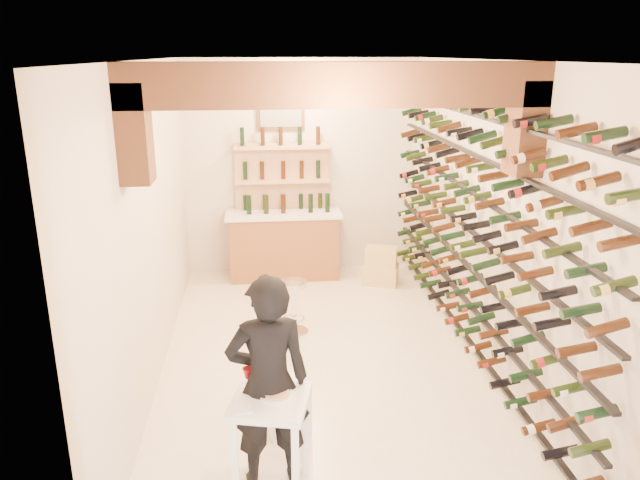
{
  "coord_description": "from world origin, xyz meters",
  "views": [
    {
      "loc": [
        -0.65,
        -5.99,
        3.27
      ],
      "look_at": [
        0.0,
        0.3,
        1.3
      ],
      "focal_mm": 33.9,
      "sensor_mm": 36.0,
      "label": 1
    }
  ],
  "objects_px": {
    "crate_lower": "(381,274)",
    "tasting_table": "(270,415)",
    "back_counter": "(284,243)",
    "person": "(268,383)",
    "wine_rack": "(466,222)",
    "white_stool": "(286,407)",
    "chrome_barstool": "(294,303)"
  },
  "relations": [
    {
      "from": "wine_rack",
      "to": "white_stool",
      "type": "xyz_separation_m",
      "value": [
        -2.0,
        -1.25,
        -1.32
      ]
    },
    {
      "from": "chrome_barstool",
      "to": "wine_rack",
      "type": "bearing_deg",
      "value": -21.26
    },
    {
      "from": "white_stool",
      "to": "crate_lower",
      "type": "bearing_deg",
      "value": 65.58
    },
    {
      "from": "white_stool",
      "to": "chrome_barstool",
      "type": "xyz_separation_m",
      "value": [
        0.2,
        1.95,
        0.16
      ]
    },
    {
      "from": "white_stool",
      "to": "crate_lower",
      "type": "distance_m",
      "value": 3.79
    },
    {
      "from": "wine_rack",
      "to": "back_counter",
      "type": "xyz_separation_m",
      "value": [
        -1.83,
        2.65,
        -1.02
      ]
    },
    {
      "from": "person",
      "to": "crate_lower",
      "type": "bearing_deg",
      "value": -118.36
    },
    {
      "from": "tasting_table",
      "to": "person",
      "type": "relative_size",
      "value": 0.56
    },
    {
      "from": "white_stool",
      "to": "person",
      "type": "distance_m",
      "value": 0.95
    },
    {
      "from": "tasting_table",
      "to": "crate_lower",
      "type": "distance_m",
      "value": 4.6
    },
    {
      "from": "crate_lower",
      "to": "back_counter",
      "type": "bearing_deg",
      "value": 162.18
    },
    {
      "from": "back_counter",
      "to": "crate_lower",
      "type": "distance_m",
      "value": 1.51
    },
    {
      "from": "person",
      "to": "crate_lower",
      "type": "relative_size",
      "value": 3.57
    },
    {
      "from": "tasting_table",
      "to": "wine_rack",
      "type": "bearing_deg",
      "value": 56.88
    },
    {
      "from": "chrome_barstool",
      "to": "person",
      "type": "bearing_deg",
      "value": -97.59
    },
    {
      "from": "white_stool",
      "to": "person",
      "type": "xyz_separation_m",
      "value": [
        -0.15,
        -0.67,
        0.65
      ]
    },
    {
      "from": "white_stool",
      "to": "wine_rack",
      "type": "bearing_deg",
      "value": 31.98
    },
    {
      "from": "tasting_table",
      "to": "person",
      "type": "xyz_separation_m",
      "value": [
        -0.01,
        0.11,
        0.21
      ]
    },
    {
      "from": "back_counter",
      "to": "person",
      "type": "distance_m",
      "value": 4.6
    },
    {
      "from": "wine_rack",
      "to": "chrome_barstool",
      "type": "xyz_separation_m",
      "value": [
        -1.81,
        0.7,
        -1.16
      ]
    },
    {
      "from": "wine_rack",
      "to": "chrome_barstool",
      "type": "bearing_deg",
      "value": 158.74
    },
    {
      "from": "crate_lower",
      "to": "tasting_table",
      "type": "bearing_deg",
      "value": -112.04
    },
    {
      "from": "chrome_barstool",
      "to": "back_counter",
      "type": "bearing_deg",
      "value": 90.72
    },
    {
      "from": "back_counter",
      "to": "chrome_barstool",
      "type": "xyz_separation_m",
      "value": [
        0.02,
        -1.95,
        -0.15
      ]
    },
    {
      "from": "chrome_barstool",
      "to": "crate_lower",
      "type": "bearing_deg",
      "value": 47.53
    },
    {
      "from": "tasting_table",
      "to": "white_stool",
      "type": "height_order",
      "value": "tasting_table"
    },
    {
      "from": "tasting_table",
      "to": "crate_lower",
      "type": "xyz_separation_m",
      "value": [
        1.71,
        4.23,
        -0.52
      ]
    },
    {
      "from": "back_counter",
      "to": "crate_lower",
      "type": "relative_size",
      "value": 3.47
    },
    {
      "from": "tasting_table",
      "to": "chrome_barstool",
      "type": "xyz_separation_m",
      "value": [
        0.34,
        2.74,
        -0.28
      ]
    },
    {
      "from": "wine_rack",
      "to": "person",
      "type": "relative_size",
      "value": 3.26
    },
    {
      "from": "white_stool",
      "to": "back_counter",
      "type": "bearing_deg",
      "value": 87.48
    },
    {
      "from": "wine_rack",
      "to": "back_counter",
      "type": "distance_m",
      "value": 3.38
    }
  ]
}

